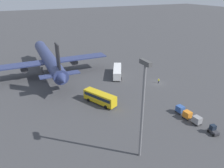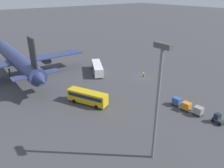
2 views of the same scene
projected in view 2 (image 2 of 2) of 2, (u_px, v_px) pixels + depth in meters
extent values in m
plane|color=#424244|center=(143.00, 77.00, 72.05)|extent=(600.00, 600.00, 0.00)
cylinder|color=navy|center=(16.00, 58.00, 70.59)|extent=(42.73, 5.70, 4.69)
cone|color=navy|center=(1.00, 45.00, 87.14)|extent=(5.26, 4.58, 4.46)
cone|color=navy|center=(41.00, 80.00, 53.86)|extent=(6.20, 4.36, 4.22)
cube|color=navy|center=(54.00, 55.00, 75.89)|extent=(6.00, 19.73, 0.44)
cube|color=#262628|center=(32.00, 53.00, 54.03)|extent=(4.27, 0.46, 7.51)
cube|color=navy|center=(36.00, 74.00, 55.97)|extent=(3.27, 12.26, 0.28)
cylinder|color=#38383D|center=(45.00, 60.00, 75.83)|extent=(5.17, 2.70, 2.58)
cylinder|color=#38383D|center=(7.00, 60.00, 83.26)|extent=(0.50, 0.50, 3.75)
cylinder|color=black|center=(8.00, 63.00, 83.83)|extent=(0.91, 0.52, 0.90)
cylinder|color=#38383D|center=(10.00, 74.00, 69.05)|extent=(0.50, 0.50, 3.75)
cylinder|color=black|center=(11.00, 79.00, 69.62)|extent=(0.91, 0.52, 0.90)
cylinder|color=#38383D|center=(29.00, 70.00, 72.37)|extent=(0.50, 0.50, 3.75)
cylinder|color=black|center=(30.00, 74.00, 72.94)|extent=(0.91, 0.52, 0.90)
cube|color=white|center=(97.00, 68.00, 74.95)|extent=(12.19, 8.38, 2.73)
cube|color=#192333|center=(97.00, 66.00, 74.76)|extent=(11.34, 7.94, 0.87)
cylinder|color=black|center=(92.00, 68.00, 78.70)|extent=(1.02, 0.74, 1.00)
cylinder|color=black|center=(100.00, 68.00, 79.15)|extent=(1.02, 0.74, 1.00)
cylinder|color=black|center=(94.00, 76.00, 71.80)|extent=(1.02, 0.74, 1.00)
cylinder|color=black|center=(103.00, 75.00, 72.25)|extent=(1.02, 0.74, 1.00)
cube|color=gold|center=(87.00, 97.00, 54.59)|extent=(10.72, 6.84, 2.93)
cube|color=#192333|center=(87.00, 95.00, 54.39)|extent=(9.96, 6.52, 0.94)
cylinder|color=black|center=(74.00, 101.00, 55.41)|extent=(1.03, 0.69, 1.00)
cylinder|color=black|center=(80.00, 97.00, 57.67)|extent=(1.03, 0.69, 1.00)
cylinder|color=black|center=(96.00, 107.00, 52.65)|extent=(1.03, 0.69, 1.00)
cylinder|color=black|center=(102.00, 102.00, 54.91)|extent=(1.03, 0.69, 1.00)
cube|color=#333338|center=(218.00, 121.00, 47.04)|extent=(2.57, 1.66, 0.70)
cube|color=#192333|center=(217.00, 116.00, 47.02)|extent=(1.25, 1.33, 1.10)
cylinder|color=black|center=(213.00, 121.00, 47.55)|extent=(0.63, 0.31, 0.60)
cylinder|color=black|center=(217.00, 119.00, 48.17)|extent=(0.63, 0.31, 0.60)
cylinder|color=black|center=(219.00, 125.00, 46.20)|extent=(0.63, 0.31, 0.60)
cylinder|color=black|center=(224.00, 123.00, 46.82)|extent=(0.63, 0.31, 0.60)
cylinder|color=#1E1E2D|center=(143.00, 76.00, 71.90)|extent=(0.32, 0.32, 0.85)
cylinder|color=yellow|center=(144.00, 74.00, 71.60)|extent=(0.38, 0.38, 0.65)
sphere|color=tan|center=(144.00, 72.00, 71.42)|extent=(0.24, 0.24, 0.24)
cube|color=#38383D|center=(198.00, 113.00, 50.19)|extent=(2.10, 1.80, 0.10)
cube|color=gray|center=(198.00, 110.00, 49.85)|extent=(2.00, 1.72, 1.60)
cylinder|color=black|center=(193.00, 114.00, 50.41)|extent=(0.37, 0.14, 0.36)
cylinder|color=black|center=(196.00, 112.00, 51.19)|extent=(0.37, 0.14, 0.36)
cylinder|color=black|center=(199.00, 117.00, 49.37)|extent=(0.37, 0.14, 0.36)
cylinder|color=black|center=(202.00, 115.00, 50.15)|extent=(0.37, 0.14, 0.36)
cube|color=#38383D|center=(186.00, 109.00, 52.14)|extent=(2.10, 1.80, 0.10)
cube|color=orange|center=(186.00, 106.00, 51.80)|extent=(2.00, 1.72, 1.60)
cylinder|color=black|center=(182.00, 109.00, 52.36)|extent=(0.37, 0.14, 0.36)
cylinder|color=black|center=(184.00, 108.00, 53.14)|extent=(0.37, 0.14, 0.36)
cylinder|color=black|center=(187.00, 112.00, 51.32)|extent=(0.37, 0.14, 0.36)
cylinder|color=black|center=(190.00, 110.00, 52.10)|extent=(0.37, 0.14, 0.36)
cube|color=#38383D|center=(177.00, 104.00, 54.42)|extent=(2.10, 1.80, 0.10)
cube|color=#33569E|center=(177.00, 101.00, 54.08)|extent=(2.00, 1.72, 1.60)
cylinder|color=black|center=(172.00, 104.00, 54.65)|extent=(0.37, 0.14, 0.36)
cylinder|color=black|center=(175.00, 103.00, 55.42)|extent=(0.37, 0.14, 0.36)
cylinder|color=black|center=(178.00, 106.00, 53.60)|extent=(0.37, 0.14, 0.36)
cylinder|color=black|center=(180.00, 105.00, 54.38)|extent=(0.37, 0.14, 0.36)
cylinder|color=slate|center=(157.00, 109.00, 33.94)|extent=(0.50, 0.50, 19.13)
cube|color=#4C4C4C|center=(163.00, 46.00, 29.95)|extent=(2.80, 0.70, 0.80)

